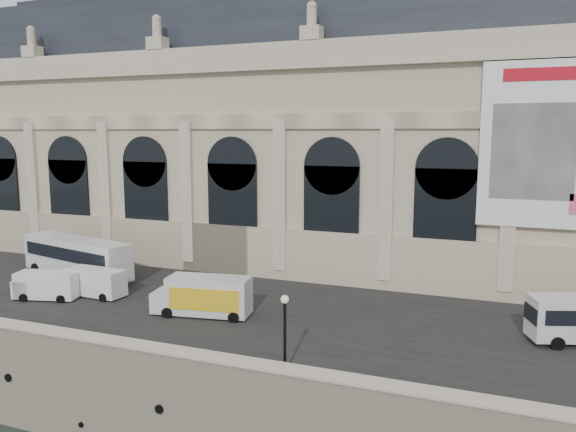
% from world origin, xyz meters
% --- Properties ---
extents(quay, '(160.00, 70.00, 6.00)m').
position_xyz_m(quay, '(0.00, 35.00, 3.00)').
color(quay, gray).
rests_on(quay, ground).
extents(street, '(160.00, 24.00, 0.06)m').
position_xyz_m(street, '(0.00, 14.00, 6.03)').
color(street, '#2D2D2D').
rests_on(street, quay).
extents(parapet, '(160.00, 1.40, 1.21)m').
position_xyz_m(parapet, '(0.00, 0.60, 6.62)').
color(parapet, gray).
rests_on(parapet, quay).
extents(museum, '(69.00, 18.70, 29.10)m').
position_xyz_m(museum, '(-5.98, 30.86, 19.72)').
color(museum, beige).
rests_on(museum, quay).
extents(bus_left, '(13.49, 5.73, 3.90)m').
position_xyz_m(bus_left, '(-17.46, 15.25, 8.19)').
color(bus_left, silver).
rests_on(bus_left, quay).
extents(van_b, '(5.52, 2.48, 2.41)m').
position_xyz_m(van_b, '(-12.03, 11.00, 7.23)').
color(van_b, white).
rests_on(van_b, quay).
extents(van_c, '(5.62, 3.27, 2.36)m').
position_xyz_m(van_c, '(-15.25, 8.77, 7.20)').
color(van_c, white).
rests_on(van_c, quay).
extents(box_truck, '(7.87, 3.67, 3.05)m').
position_xyz_m(box_truck, '(-0.54, 9.90, 7.54)').
color(box_truck, silver).
rests_on(box_truck, quay).
extents(lamp_right, '(0.48, 0.48, 4.76)m').
position_xyz_m(lamp_right, '(9.14, 2.36, 8.37)').
color(lamp_right, black).
rests_on(lamp_right, quay).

